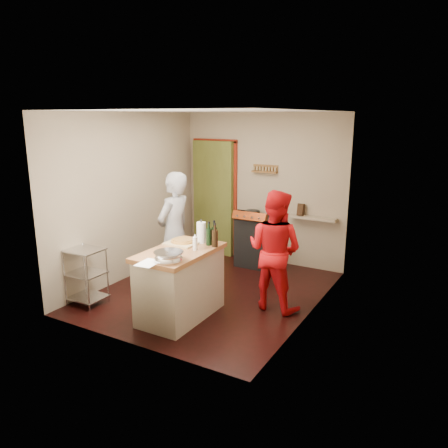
% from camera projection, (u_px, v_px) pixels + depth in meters
% --- Properties ---
extents(floor, '(3.50, 3.50, 0.00)m').
position_uv_depth(floor, '(211.00, 292.00, 6.47)').
color(floor, black).
rests_on(floor, ground).
extents(back_wall, '(3.00, 0.44, 2.60)m').
position_uv_depth(back_wall, '(231.00, 195.00, 8.01)').
color(back_wall, gray).
rests_on(back_wall, ground).
extents(left_wall, '(0.04, 3.50, 2.60)m').
position_uv_depth(left_wall, '(130.00, 197.00, 6.87)').
color(left_wall, gray).
rests_on(left_wall, ground).
extents(right_wall, '(0.04, 3.50, 2.60)m').
position_uv_depth(right_wall, '(314.00, 218.00, 5.44)').
color(right_wall, gray).
rests_on(right_wall, ground).
extents(ceiling, '(3.00, 3.50, 0.02)m').
position_uv_depth(ceiling, '(210.00, 110.00, 5.84)').
color(ceiling, white).
rests_on(ceiling, back_wall).
extents(stove, '(0.60, 0.63, 1.00)m').
position_uv_depth(stove, '(256.00, 240.00, 7.54)').
color(stove, black).
rests_on(stove, ground).
extents(wire_shelving, '(0.48, 0.40, 0.80)m').
position_uv_depth(wire_shelving, '(86.00, 274.00, 5.96)').
color(wire_shelving, silver).
rests_on(wire_shelving, ground).
extents(island, '(0.71, 1.35, 1.21)m').
position_uv_depth(island, '(180.00, 282.00, 5.57)').
color(island, '#B5AF9A').
rests_on(island, ground).
extents(person_stripe, '(0.45, 0.66, 1.77)m').
position_uv_depth(person_stripe, '(174.00, 233.00, 6.35)').
color(person_stripe, '#9F9EA3').
rests_on(person_stripe, ground).
extents(person_red, '(0.85, 0.70, 1.62)m').
position_uv_depth(person_red, '(275.00, 250.00, 5.77)').
color(person_red, red).
rests_on(person_red, ground).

